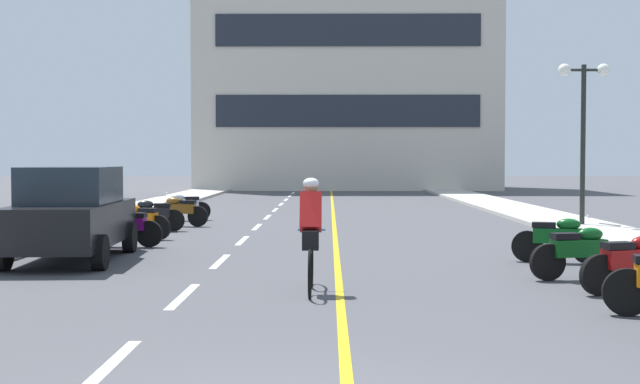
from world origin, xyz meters
TOP-DOWN VIEW (x-y plane):
  - ground_plane at (0.00, 21.00)m, footprint 140.00×140.00m
  - curb_left at (-7.20, 24.00)m, footprint 2.40×72.00m
  - curb_right at (7.20, 24.00)m, footprint 2.40×72.00m
  - lane_dash_0 at (-2.00, 2.00)m, footprint 0.14×2.20m
  - lane_dash_1 at (-2.00, 6.00)m, footprint 0.14×2.20m
  - lane_dash_2 at (-2.00, 10.00)m, footprint 0.14×2.20m
  - lane_dash_3 at (-2.00, 14.00)m, footprint 0.14×2.20m
  - lane_dash_4 at (-2.00, 18.00)m, footprint 0.14×2.20m
  - lane_dash_5 at (-2.00, 22.00)m, footprint 0.14×2.20m
  - lane_dash_6 at (-2.00, 26.00)m, footprint 0.14×2.20m
  - lane_dash_7 at (-2.00, 30.00)m, footprint 0.14×2.20m
  - lane_dash_8 at (-2.00, 34.00)m, footprint 0.14×2.20m
  - lane_dash_9 at (-2.00, 38.00)m, footprint 0.14×2.20m
  - lane_dash_10 at (-2.00, 42.00)m, footprint 0.14×2.20m
  - lane_dash_11 at (-2.00, 46.00)m, footprint 0.14×2.20m
  - centre_line_yellow at (0.25, 24.00)m, footprint 0.12×66.00m
  - office_building at (1.26, 49.77)m, footprint 19.49×9.65m
  - street_lamp_mid at (7.31, 17.62)m, footprint 1.46×0.36m
  - parked_car_near at (-4.89, 10.07)m, footprint 2.11×4.29m
  - motorcycle_2 at (4.53, 6.26)m, footprint 1.66×0.72m
  - motorcycle_3 at (4.18, 7.68)m, footprint 1.68×0.65m
  - motorcycle_4 at (4.44, 9.83)m, footprint 1.67×0.71m
  - motorcycle_5 at (-4.48, 12.57)m, footprint 1.70×0.60m
  - motorcycle_6 at (-4.59, 14.37)m, footprint 1.65×0.77m
  - motorcycle_7 at (-4.71, 16.45)m, footprint 1.70×0.60m
  - motorcycle_8 at (-4.29, 18.18)m, footprint 1.69×0.61m
  - motorcycle_9 at (-4.55, 20.36)m, footprint 1.63×0.81m
  - cyclist_rider at (-0.18, 6.38)m, footprint 0.42×1.77m

SIDE VIEW (x-z plane):
  - ground_plane at x=0.00m, z-range 0.00..0.00m
  - lane_dash_0 at x=-2.00m, z-range 0.00..0.01m
  - lane_dash_1 at x=-2.00m, z-range 0.00..0.01m
  - lane_dash_2 at x=-2.00m, z-range 0.00..0.01m
  - lane_dash_3 at x=-2.00m, z-range 0.00..0.01m
  - lane_dash_4 at x=-2.00m, z-range 0.00..0.01m
  - lane_dash_5 at x=-2.00m, z-range 0.00..0.01m
  - lane_dash_6 at x=-2.00m, z-range 0.00..0.01m
  - lane_dash_7 at x=-2.00m, z-range 0.00..0.01m
  - lane_dash_8 at x=-2.00m, z-range 0.00..0.01m
  - lane_dash_9 at x=-2.00m, z-range 0.00..0.01m
  - lane_dash_10 at x=-2.00m, z-range 0.00..0.01m
  - lane_dash_11 at x=-2.00m, z-range 0.00..0.01m
  - centre_line_yellow at x=0.25m, z-range 0.00..0.01m
  - curb_left at x=-7.20m, z-range 0.00..0.12m
  - curb_right at x=7.20m, z-range 0.00..0.12m
  - motorcycle_2 at x=4.53m, z-range 0.01..0.93m
  - motorcycle_3 at x=4.18m, z-range 0.01..0.93m
  - motorcycle_4 at x=4.44m, z-range 0.01..0.93m
  - motorcycle_5 at x=-4.48m, z-range 0.01..0.93m
  - motorcycle_6 at x=-4.59m, z-range 0.01..0.93m
  - motorcycle_7 at x=-4.71m, z-range 0.01..0.93m
  - motorcycle_8 at x=-4.29m, z-range 0.01..0.93m
  - motorcycle_9 at x=-4.55m, z-range 0.01..0.93m
  - cyclist_rider at x=-0.18m, z-range 0.03..1.74m
  - parked_car_near at x=-4.89m, z-range 0.01..1.83m
  - street_lamp_mid at x=7.31m, z-range 1.23..5.78m
  - office_building at x=1.26m, z-range 0.00..16.57m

